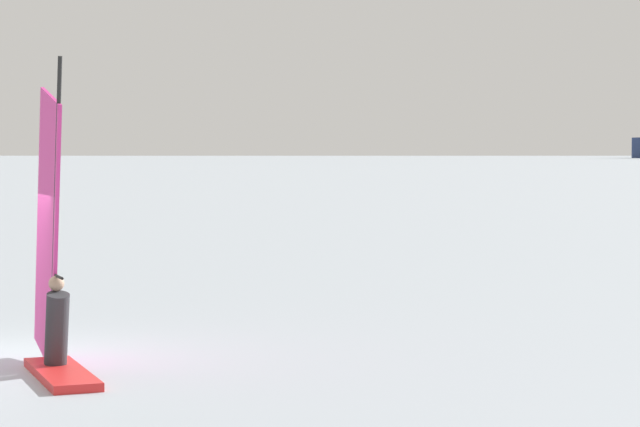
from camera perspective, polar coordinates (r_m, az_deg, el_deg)
windsurfer at (r=18.88m, az=-11.53°, el=-3.34°), size 1.78×3.23×4.46m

